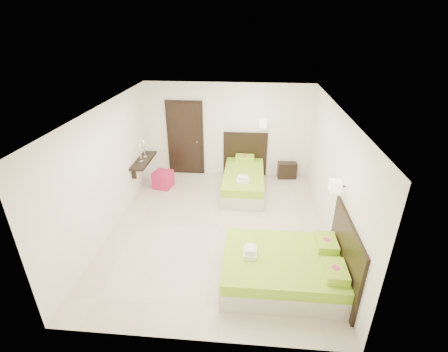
# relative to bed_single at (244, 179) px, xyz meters

# --- Properties ---
(floor) EXTENTS (5.50, 5.50, 0.00)m
(floor) POSITION_rel_bed_single_xyz_m (-0.49, -1.81, -0.30)
(floor) COLOR beige
(floor) RESTS_ON ground
(bed_single) EXTENTS (1.22, 2.03, 1.68)m
(bed_single) POSITION_rel_bed_single_xyz_m (0.00, 0.00, 0.00)
(bed_single) COLOR beige
(bed_single) RESTS_ON ground
(bed_double) EXTENTS (2.01, 1.70, 1.65)m
(bed_double) POSITION_rel_bed_single_xyz_m (0.84, -3.29, -0.01)
(bed_double) COLOR beige
(bed_double) RESTS_ON ground
(nightstand) EXTENTS (0.55, 0.49, 0.46)m
(nightstand) POSITION_rel_bed_single_xyz_m (1.19, 0.89, -0.08)
(nightstand) COLOR black
(nightstand) RESTS_ON ground
(ottoman) EXTENTS (0.53, 0.53, 0.45)m
(ottoman) POSITION_rel_bed_single_xyz_m (-2.14, -0.07, -0.08)
(ottoman) COLOR #AE1745
(ottoman) RESTS_ON ground
(door) EXTENTS (1.02, 0.15, 2.14)m
(door) POSITION_rel_bed_single_xyz_m (-1.69, 0.88, 0.75)
(door) COLOR black
(door) RESTS_ON ground
(console_shelf) EXTENTS (0.35, 1.20, 0.78)m
(console_shelf) POSITION_rel_bed_single_xyz_m (-2.57, -0.21, 0.51)
(console_shelf) COLOR black
(console_shelf) RESTS_ON ground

